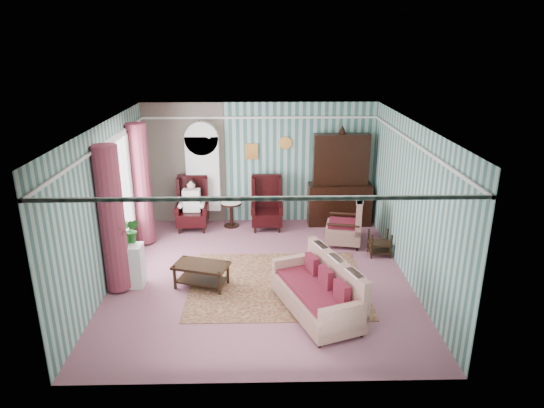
{
  "coord_description": "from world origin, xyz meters",
  "views": [
    {
      "loc": [
        0.02,
        -8.27,
        4.32
      ],
      "look_at": [
        0.23,
        0.6,
        1.25
      ],
      "focal_mm": 32.0,
      "sensor_mm": 36.0,
      "label": 1
    }
  ],
  "objects_px": {
    "bookcase": "(204,179)",
    "coffee_table": "(202,275)",
    "round_side_table": "(231,214)",
    "wingback_left": "(192,204)",
    "sofa": "(316,289)",
    "plant_stand": "(128,266)",
    "nest_table": "(380,243)",
    "wingback_right": "(267,203)",
    "seated_woman": "(192,205)",
    "dresser_hutch": "(341,177)",
    "floral_armchair": "(344,221)"
  },
  "relations": [
    {
      "from": "plant_stand",
      "to": "sofa",
      "type": "relative_size",
      "value": 0.42
    },
    {
      "from": "wingback_left",
      "to": "coffee_table",
      "type": "height_order",
      "value": "wingback_left"
    },
    {
      "from": "floral_armchair",
      "to": "seated_woman",
      "type": "bearing_deg",
      "value": 86.43
    },
    {
      "from": "seated_woman",
      "to": "nest_table",
      "type": "distance_m",
      "value": 4.37
    },
    {
      "from": "wingback_left",
      "to": "wingback_right",
      "type": "relative_size",
      "value": 1.0
    },
    {
      "from": "bookcase",
      "to": "nest_table",
      "type": "height_order",
      "value": "bookcase"
    },
    {
      "from": "sofa",
      "to": "seated_woman",
      "type": "bearing_deg",
      "value": 13.23
    },
    {
      "from": "bookcase",
      "to": "coffee_table",
      "type": "relative_size",
      "value": 2.32
    },
    {
      "from": "bookcase",
      "to": "nest_table",
      "type": "xyz_separation_m",
      "value": [
        3.82,
        -1.94,
        -0.85
      ]
    },
    {
      "from": "wingback_right",
      "to": "plant_stand",
      "type": "relative_size",
      "value": 1.56
    },
    {
      "from": "bookcase",
      "to": "floral_armchair",
      "type": "relative_size",
      "value": 2.1
    },
    {
      "from": "dresser_hutch",
      "to": "plant_stand",
      "type": "relative_size",
      "value": 2.95
    },
    {
      "from": "nest_table",
      "to": "plant_stand",
      "type": "bearing_deg",
      "value": -166.16
    },
    {
      "from": "plant_stand",
      "to": "coffee_table",
      "type": "distance_m",
      "value": 1.34
    },
    {
      "from": "bookcase",
      "to": "floral_armchair",
      "type": "distance_m",
      "value": 3.49
    },
    {
      "from": "wingback_right",
      "to": "wingback_left",
      "type": "bearing_deg",
      "value": 180.0
    },
    {
      "from": "wingback_left",
      "to": "sofa",
      "type": "xyz_separation_m",
      "value": [
        2.5,
        -3.78,
        -0.17
      ]
    },
    {
      "from": "wingback_right",
      "to": "plant_stand",
      "type": "bearing_deg",
      "value": -132.84
    },
    {
      "from": "wingback_right",
      "to": "floral_armchair",
      "type": "relative_size",
      "value": 1.17
    },
    {
      "from": "dresser_hutch",
      "to": "bookcase",
      "type": "bearing_deg",
      "value": 177.89
    },
    {
      "from": "wingback_right",
      "to": "seated_woman",
      "type": "distance_m",
      "value": 1.75
    },
    {
      "from": "sofa",
      "to": "floral_armchair",
      "type": "distance_m",
      "value": 2.97
    },
    {
      "from": "nest_table",
      "to": "sofa",
      "type": "relative_size",
      "value": 0.28
    },
    {
      "from": "seated_woman",
      "to": "round_side_table",
      "type": "bearing_deg",
      "value": 9.46
    },
    {
      "from": "wingback_left",
      "to": "plant_stand",
      "type": "xyz_separation_m",
      "value": [
        -0.8,
        -2.75,
        -0.22
      ]
    },
    {
      "from": "seated_woman",
      "to": "bookcase",
      "type": "bearing_deg",
      "value": 57.34
    },
    {
      "from": "seated_woman",
      "to": "wingback_left",
      "type": "bearing_deg",
      "value": 0.0
    },
    {
      "from": "nest_table",
      "to": "round_side_table",
      "type": "bearing_deg",
      "value": 151.8
    },
    {
      "from": "coffee_table",
      "to": "round_side_table",
      "type": "bearing_deg",
      "value": 82.75
    },
    {
      "from": "sofa",
      "to": "plant_stand",
      "type": "bearing_deg",
      "value": 52.45
    },
    {
      "from": "bookcase",
      "to": "coffee_table",
      "type": "bearing_deg",
      "value": -85.08
    },
    {
      "from": "seated_woman",
      "to": "plant_stand",
      "type": "height_order",
      "value": "seated_woman"
    },
    {
      "from": "wingback_left",
      "to": "floral_armchair",
      "type": "distance_m",
      "value": 3.54
    },
    {
      "from": "seated_woman",
      "to": "nest_table",
      "type": "xyz_separation_m",
      "value": [
        4.07,
        -1.55,
        -0.32
      ]
    },
    {
      "from": "dresser_hutch",
      "to": "wingback_left",
      "type": "distance_m",
      "value": 3.55
    },
    {
      "from": "wingback_left",
      "to": "round_side_table",
      "type": "height_order",
      "value": "wingback_left"
    },
    {
      "from": "bookcase",
      "to": "sofa",
      "type": "relative_size",
      "value": 1.17
    },
    {
      "from": "round_side_table",
      "to": "dresser_hutch",
      "type": "bearing_deg",
      "value": 2.64
    },
    {
      "from": "wingback_right",
      "to": "round_side_table",
      "type": "height_order",
      "value": "wingback_right"
    },
    {
      "from": "sofa",
      "to": "round_side_table",
      "type": "bearing_deg",
      "value": 1.9
    },
    {
      "from": "bookcase",
      "to": "wingback_right",
      "type": "relative_size",
      "value": 1.79
    },
    {
      "from": "bookcase",
      "to": "seated_woman",
      "type": "bearing_deg",
      "value": -122.66
    },
    {
      "from": "wingback_left",
      "to": "wingback_right",
      "type": "xyz_separation_m",
      "value": [
        1.75,
        0.0,
        0.0
      ]
    },
    {
      "from": "dresser_hutch",
      "to": "wingback_left",
      "type": "relative_size",
      "value": 1.89
    },
    {
      "from": "bookcase",
      "to": "round_side_table",
      "type": "relative_size",
      "value": 3.73
    },
    {
      "from": "seated_woman",
      "to": "coffee_table",
      "type": "relative_size",
      "value": 1.22
    },
    {
      "from": "wingback_left",
      "to": "sofa",
      "type": "bearing_deg",
      "value": -56.5
    },
    {
      "from": "nest_table",
      "to": "bookcase",
      "type": "bearing_deg",
      "value": 153.08
    },
    {
      "from": "bookcase",
      "to": "coffee_table",
      "type": "xyz_separation_m",
      "value": [
        0.27,
        -3.19,
        -0.9
      ]
    },
    {
      "from": "round_side_table",
      "to": "nest_table",
      "type": "height_order",
      "value": "round_side_table"
    }
  ]
}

